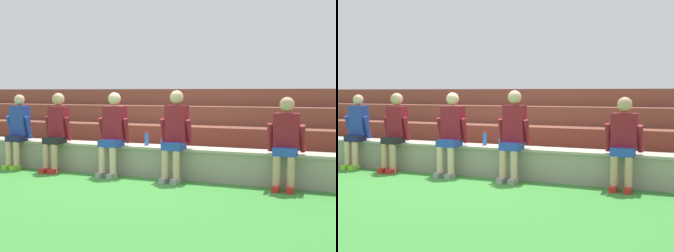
{
  "view_description": "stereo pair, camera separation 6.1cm",
  "coord_description": "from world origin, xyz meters",
  "views": [
    {
      "loc": [
        3.35,
        -6.65,
        1.43
      ],
      "look_at": [
        0.57,
        0.22,
        0.86
      ],
      "focal_mm": 47.61,
      "sensor_mm": 36.0,
      "label": 1
    },
    {
      "loc": [
        3.41,
        -6.62,
        1.43
      ],
      "look_at": [
        0.57,
        0.22,
        0.86
      ],
      "focal_mm": 47.61,
      "sensor_mm": 36.0,
      "label": 2
    }
  ],
  "objects": [
    {
      "name": "brick_bleachers",
      "position": [
        0.0,
        2.51,
        0.56
      ],
      "size": [
        11.98,
        2.81,
        1.49
      ],
      "color": "brown",
      "rests_on": "ground"
    },
    {
      "name": "ground_plane",
      "position": [
        0.0,
        0.0,
        0.0
      ],
      "size": [
        80.0,
        80.0,
        0.0
      ],
      "primitive_type": "plane",
      "color": "#388433"
    },
    {
      "name": "person_far_right",
      "position": [
        2.52,
        -0.03,
        0.73
      ],
      "size": [
        0.55,
        0.48,
        1.35
      ],
      "color": "tan",
      "rests_on": "ground"
    },
    {
      "name": "water_bottle_center_gap",
      "position": [
        0.15,
        0.27,
        0.62
      ],
      "size": [
        0.07,
        0.07,
        0.23
      ],
      "color": "blue",
      "rests_on": "stone_seating_wall"
    },
    {
      "name": "person_left_of_center",
      "position": [
        -1.49,
        -0.03,
        0.75
      ],
      "size": [
        0.51,
        0.53,
        1.41
      ],
      "color": "tan",
      "rests_on": "ground"
    },
    {
      "name": "person_far_left",
      "position": [
        -2.37,
        -0.02,
        0.73
      ],
      "size": [
        0.51,
        0.47,
        1.38
      ],
      "color": "#DBAD89",
      "rests_on": "ground"
    },
    {
      "name": "plastic_cup_right_end",
      "position": [
        0.48,
        0.23,
        0.57
      ],
      "size": [
        0.09,
        0.09,
        0.12
      ],
      "primitive_type": "cylinder",
      "color": "blue",
      "rests_on": "stone_seating_wall"
    },
    {
      "name": "stone_seating_wall",
      "position": [
        0.0,
        0.22,
        0.27
      ],
      "size": [
        9.65,
        0.48,
        0.51
      ],
      "color": "gray",
      "rests_on": "ground"
    },
    {
      "name": "person_center",
      "position": [
        -0.35,
        -0.03,
        0.76
      ],
      "size": [
        0.56,
        0.52,
        1.42
      ],
      "color": "beige",
      "rests_on": "ground"
    },
    {
      "name": "person_right_of_center",
      "position": [
        0.79,
        -0.03,
        0.78
      ],
      "size": [
        0.52,
        0.53,
        1.45
      ],
      "color": "#DBAD89",
      "rests_on": "ground"
    }
  ]
}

